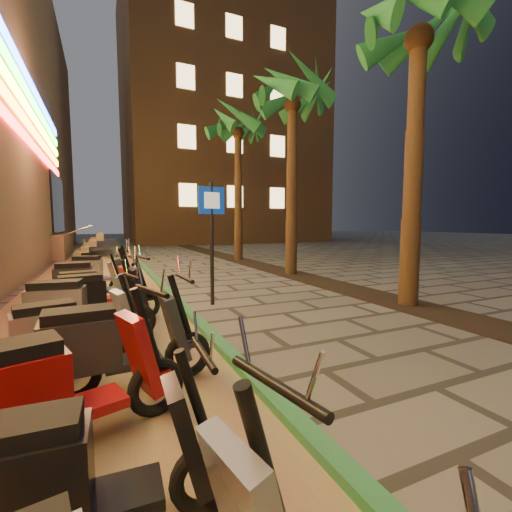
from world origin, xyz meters
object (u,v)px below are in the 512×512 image
scooter_4 (52,389)px  scooter_9 (93,290)px  pedestrian_sign (212,227)px  scooter_12 (98,271)px  scooter_5 (110,345)px  scooter_10 (88,281)px  scooter_11 (87,279)px  scooter_7 (77,308)px  scooter_3 (73,475)px  scooter_8 (98,297)px  scooter_6 (70,332)px

scooter_4 → scooter_9: size_ratio=1.06×
pedestrian_sign → scooter_4: bearing=-126.1°
scooter_12 → scooter_5: bearing=-75.5°
scooter_12 → scooter_10: bearing=-82.3°
pedestrian_sign → scooter_4: pedestrian_sign is taller
scooter_11 → scooter_4: bearing=-86.2°
scooter_7 → scooter_10: bearing=97.0°
scooter_7 → scooter_9: scooter_7 is taller
scooter_10 → scooter_11: 0.85m
scooter_3 → scooter_5: (0.21, 1.80, 0.07)m
scooter_5 → scooter_11: size_ratio=1.16×
scooter_7 → scooter_8: 0.79m
scooter_6 → scooter_10: (0.08, 3.57, 0.04)m
scooter_5 → scooter_8: (-0.13, 2.56, -0.01)m
scooter_4 → scooter_9: bearing=70.1°
scooter_11 → scooter_7: bearing=-86.0°
scooter_7 → scooter_12: 4.35m
scooter_7 → scooter_10: (0.06, 2.51, 0.00)m
scooter_5 → scooter_4: bearing=-119.5°
scooter_6 → scooter_8: 1.82m
scooter_4 → scooter_11: size_ratio=1.16×
scooter_3 → scooter_7: scooter_7 is taller
scooter_8 → scooter_10: (-0.21, 1.77, 0.01)m
scooter_5 → scooter_3: bearing=-100.3°
scooter_3 → scooter_8: size_ratio=0.88×
pedestrian_sign → scooter_9: bearing=172.8°
scooter_10 → scooter_3: bearing=-87.9°
scooter_7 → scooter_8: bearing=78.6°
scooter_5 → scooter_7: size_ratio=0.98×
scooter_3 → scooter_9: size_ratio=0.93×
pedestrian_sign → scooter_9: (-2.33, 0.09, -1.19)m
scooter_11 → scooter_12: size_ratio=0.88×
scooter_6 → scooter_7: scooter_7 is taller
scooter_4 → scooter_6: scooter_4 is taller
pedestrian_sign → scooter_6: size_ratio=1.64×
scooter_9 → scooter_3: bearing=-99.7°
scooter_3 → scooter_7: 3.62m
scooter_5 → scooter_9: scooter_5 is taller
scooter_4 → scooter_5: (0.41, 0.85, -0.00)m
scooter_3 → scooter_9: bearing=92.5°
scooter_5 → scooter_6: bearing=114.9°
scooter_6 → scooter_10: bearing=74.5°
scooter_5 → scooter_10: size_ratio=0.99×
scooter_5 → scooter_10: bearing=90.8°
pedestrian_sign → scooter_3: (-2.32, -5.13, -1.23)m
pedestrian_sign → scooter_10: 2.88m
scooter_11 → scooter_5: bearing=-81.6°
scooter_5 → scooter_12: (-0.16, 6.16, -0.01)m
scooter_5 → scooter_6: 0.86m
scooter_3 → scooter_6: bearing=96.9°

